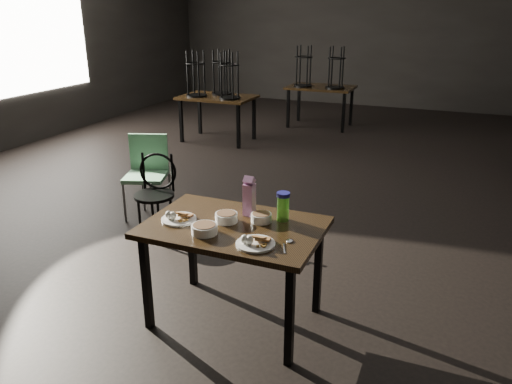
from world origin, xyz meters
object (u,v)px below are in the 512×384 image
at_px(main_table, 234,235).
at_px(water_bottle, 283,206).
at_px(bentwood_chair, 156,189).
at_px(juice_carton, 249,197).
at_px(school_chair, 147,169).

distance_m(main_table, water_bottle, 0.39).
bearing_deg(bentwood_chair, juice_carton, -46.65).
bearing_deg(juice_carton, water_bottle, 0.88).
bearing_deg(juice_carton, school_chair, 144.81).
xyz_separation_m(bentwood_chair, school_chair, (-0.33, 0.36, 0.05)).
relative_size(juice_carton, water_bottle, 1.43).
xyz_separation_m(juice_carton, school_chair, (-1.68, 1.18, -0.35)).
distance_m(water_bottle, bentwood_chair, 1.83).
xyz_separation_m(main_table, school_chair, (-1.65, 1.38, -0.14)).
xyz_separation_m(main_table, bentwood_chair, (-1.31, 1.03, -0.19)).
bearing_deg(water_bottle, school_chair, 148.56).
bearing_deg(school_chair, bentwood_chair, -66.11).
relative_size(main_table, juice_carton, 4.13).
relative_size(bentwood_chair, school_chair, 0.92).
bearing_deg(water_bottle, bentwood_chair, 152.72).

